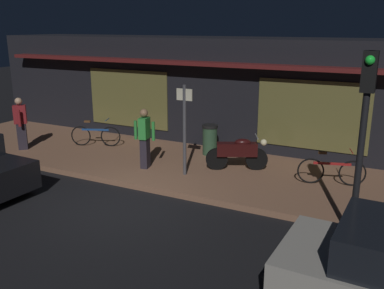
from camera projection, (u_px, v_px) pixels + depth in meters
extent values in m
plane|color=black|center=(120.00, 206.00, 9.77)|extent=(60.00, 60.00, 0.00)
cube|color=#8C6047|center=(182.00, 166.00, 12.33)|extent=(18.00, 4.00, 0.15)
cube|color=black|center=(228.00, 91.00, 14.78)|extent=(18.00, 2.80, 3.60)
cube|color=brown|center=(128.00, 98.00, 15.03)|extent=(3.20, 0.04, 2.00)
cube|color=brown|center=(312.00, 115.00, 12.25)|extent=(3.20, 0.04, 2.00)
cube|color=#591919|center=(208.00, 64.00, 13.08)|extent=(16.20, 0.50, 0.12)
cylinder|color=black|center=(217.00, 159.00, 11.72)|extent=(0.59, 0.37, 0.60)
cylinder|color=black|center=(257.00, 159.00, 11.70)|extent=(0.59, 0.37, 0.60)
cube|color=black|center=(237.00, 149.00, 11.64)|extent=(1.11, 0.73, 0.36)
ellipsoid|color=black|center=(243.00, 142.00, 11.58)|extent=(0.50, 0.41, 0.20)
sphere|color=#F9EDB7|center=(264.00, 142.00, 11.57)|extent=(0.18, 0.18, 0.18)
cylinder|color=gray|center=(257.00, 136.00, 11.53)|extent=(0.27, 0.51, 0.03)
torus|color=black|center=(81.00, 136.00, 14.04)|extent=(0.63, 0.28, 0.66)
torus|color=black|center=(111.00, 136.00, 13.96)|extent=(0.63, 0.28, 0.66)
cube|color=#1E478C|center=(95.00, 130.00, 13.94)|extent=(0.85, 0.37, 0.06)
cube|color=brown|center=(87.00, 121.00, 13.89)|extent=(0.22, 0.15, 0.06)
cylinder|color=#1E478C|center=(107.00, 119.00, 13.81)|extent=(0.18, 0.40, 0.02)
torus|color=black|center=(311.00, 171.00, 10.68)|extent=(0.64, 0.22, 0.66)
torus|color=black|center=(352.00, 173.00, 10.51)|extent=(0.64, 0.22, 0.66)
cube|color=#A51E1E|center=(332.00, 164.00, 10.53)|extent=(0.87, 0.29, 0.06)
cube|color=brown|center=(323.00, 153.00, 10.51)|extent=(0.21, 0.13, 0.06)
cylinder|color=#A51E1E|center=(351.00, 151.00, 10.37)|extent=(0.14, 0.41, 0.02)
cube|color=#28232D|center=(22.00, 136.00, 13.60)|extent=(0.34, 0.34, 0.85)
cube|color=maroon|center=(20.00, 114.00, 13.41)|extent=(0.43, 0.42, 0.58)
sphere|color=tan|center=(18.00, 101.00, 13.29)|extent=(0.22, 0.22, 0.22)
cylinder|color=maroon|center=(19.00, 118.00, 13.18)|extent=(0.13, 0.13, 0.52)
cylinder|color=maroon|center=(21.00, 115.00, 13.66)|extent=(0.13, 0.13, 0.52)
cube|color=#28232D|center=(145.00, 153.00, 11.83)|extent=(0.25, 0.31, 0.85)
cube|color=#2D8C38|center=(144.00, 128.00, 11.64)|extent=(0.29, 0.41, 0.58)
sphere|color=#8C6647|center=(144.00, 113.00, 11.52)|extent=(0.22, 0.22, 0.22)
cylinder|color=#2D8C38|center=(136.00, 130.00, 11.72)|extent=(0.11, 0.11, 0.52)
cylinder|color=#2D8C38|center=(153.00, 131.00, 11.59)|extent=(0.11, 0.11, 0.52)
cylinder|color=#47474C|center=(185.00, 131.00, 11.08)|extent=(0.09, 0.09, 2.40)
cube|color=beige|center=(184.00, 95.00, 10.82)|extent=(0.44, 0.03, 0.30)
cylinder|color=#2D4C33|center=(210.00, 141.00, 13.07)|extent=(0.44, 0.44, 0.85)
cylinder|color=black|center=(210.00, 126.00, 12.94)|extent=(0.48, 0.48, 0.08)
cylinder|color=black|center=(360.00, 154.00, 7.58)|extent=(0.12, 0.12, 3.60)
cube|color=black|center=(369.00, 72.00, 7.19)|extent=(0.24, 0.24, 0.70)
sphere|color=#1ED838|center=(370.00, 60.00, 7.03)|extent=(0.16, 0.16, 0.16)
cylinder|color=black|center=(19.00, 179.00, 10.59)|extent=(0.65, 0.25, 0.64)
cylinder|color=black|center=(338.00, 258.00, 7.00)|extent=(0.65, 0.24, 0.64)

